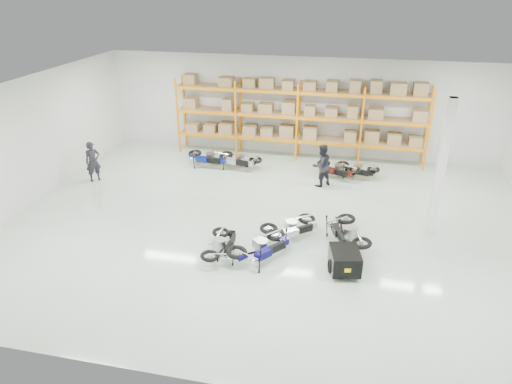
% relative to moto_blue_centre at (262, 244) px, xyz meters
% --- Properties ---
extents(room, '(18.00, 18.00, 18.00)m').
position_rel_moto_blue_centre_xyz_m(room, '(-0.09, 2.27, 1.70)').
color(room, silver).
rests_on(room, ground).
extents(pallet_rack, '(11.28, 0.98, 3.62)m').
position_rel_moto_blue_centre_xyz_m(pallet_rack, '(-0.09, 8.72, 1.70)').
color(pallet_rack, orange).
rests_on(pallet_rack, ground).
extents(structural_column, '(0.25, 0.25, 4.50)m').
position_rel_moto_blue_centre_xyz_m(structural_column, '(5.11, 2.77, 1.70)').
color(structural_column, white).
rests_on(structural_column, ground).
extents(moto_blue_centre, '(1.82, 1.99, 1.18)m').
position_rel_moto_blue_centre_xyz_m(moto_blue_centre, '(0.00, 0.00, 0.00)').
color(moto_blue_centre, '#0A0747').
rests_on(moto_blue_centre, ground).
extents(moto_silver_left, '(1.86, 1.73, 1.10)m').
position_rel_moto_blue_centre_xyz_m(moto_silver_left, '(0.69, 1.41, -0.03)').
color(moto_silver_left, '#A9ABB0').
rests_on(moto_silver_left, ground).
extents(moto_black_far_left, '(0.87, 1.65, 1.05)m').
position_rel_moto_blue_centre_xyz_m(moto_black_far_left, '(-1.20, -0.06, -0.06)').
color(moto_black_far_left, black).
rests_on(moto_black_far_left, ground).
extents(moto_touring_right, '(1.45, 2.00, 1.17)m').
position_rel_moto_blue_centre_xyz_m(moto_touring_right, '(2.43, 1.45, -0.00)').
color(moto_touring_right, black).
rests_on(moto_touring_right, ground).
extents(trailer, '(0.99, 1.75, 0.71)m').
position_rel_moto_blue_centre_xyz_m(trailer, '(2.43, -0.15, -0.14)').
color(trailer, black).
rests_on(trailer, ground).
extents(moto_back_a, '(1.85, 1.03, 1.15)m').
position_rel_moto_blue_centre_xyz_m(moto_back_a, '(-3.78, 6.77, -0.01)').
color(moto_back_a, navy).
rests_on(moto_back_a, ground).
extents(moto_back_b, '(1.92, 1.30, 1.14)m').
position_rel_moto_blue_centre_xyz_m(moto_back_b, '(-2.43, 6.80, -0.02)').
color(moto_back_b, '#A1A7AA').
rests_on(moto_back_b, ground).
extents(moto_back_c, '(1.71, 1.13, 1.02)m').
position_rel_moto_blue_centre_xyz_m(moto_back_c, '(2.66, 6.89, -0.08)').
color(moto_back_c, black).
rests_on(moto_back_c, ground).
extents(moto_back_d, '(1.87, 1.42, 1.09)m').
position_rel_moto_blue_centre_xyz_m(moto_back_d, '(1.83, 6.66, -0.04)').
color(moto_back_d, '#45130D').
rests_on(moto_back_d, ground).
extents(person_left, '(0.71, 0.71, 1.66)m').
position_rel_moto_blue_centre_xyz_m(person_left, '(-7.89, 4.29, 0.28)').
color(person_left, black).
rests_on(person_left, ground).
extents(person_back, '(1.07, 1.06, 1.74)m').
position_rel_moto_blue_centre_xyz_m(person_back, '(1.25, 5.75, 0.31)').
color(person_back, black).
rests_on(person_back, ground).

